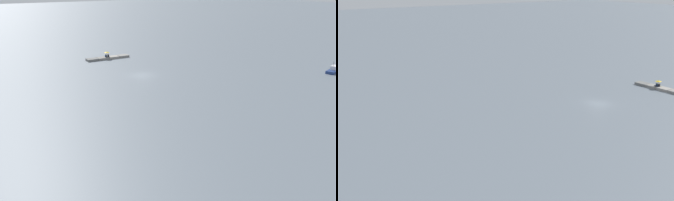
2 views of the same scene
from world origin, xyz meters
TOP-DOWN VIEW (x-y plane):
  - ground_plane at (0.00, 0.00)m, footprint 500.00×500.00m
  - seawall_pier at (0.00, -17.28)m, footprint 10.21×1.98m
  - person_seated_dark_left at (-0.09, -17.16)m, footprint 0.47×0.65m
  - person_seated_blue_right at (0.47, -17.21)m, footprint 0.47×0.65m
  - umbrella_open_yellow at (0.18, -17.33)m, footprint 1.24×1.24m

SIDE VIEW (x-z plane):
  - ground_plane at x=0.00m, z-range 0.00..0.00m
  - seawall_pier at x=0.00m, z-range 0.00..0.50m
  - person_seated_dark_left at x=-0.09m, z-range 0.39..1.12m
  - person_seated_blue_right at x=0.47m, z-range 0.39..1.12m
  - umbrella_open_yellow at x=0.18m, z-range 0.97..2.25m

